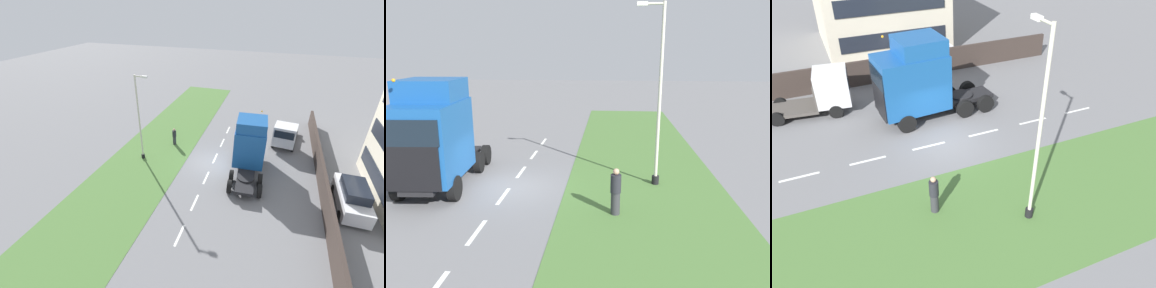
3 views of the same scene
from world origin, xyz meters
TOP-DOWN VIEW (x-y plane):
  - ground_plane at (0.00, 0.00)m, footprint 120.00×120.00m
  - grass_verge at (-6.00, 0.00)m, footprint 7.00×44.00m
  - lane_markings at (0.00, -0.70)m, footprint 0.16×17.80m
  - lorry_cab at (3.05, 0.45)m, footprint 3.02×7.04m
  - lamp_post at (-6.44, -1.14)m, footprint 1.28×0.32m
  - pedestrian at (-4.66, 2.26)m, footprint 0.39×0.39m

SIDE VIEW (x-z plane):
  - ground_plane at x=0.00m, z-range 0.00..0.00m
  - lane_markings at x=0.00m, z-range 0.00..0.00m
  - grass_verge at x=-6.00m, z-range 0.00..0.01m
  - pedestrian at x=-4.66m, z-range -0.01..1.78m
  - lorry_cab at x=3.05m, z-range -0.06..4.87m
  - lamp_post at x=-6.44m, z-range -0.28..7.62m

